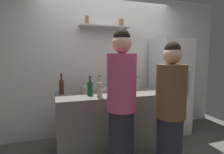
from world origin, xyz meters
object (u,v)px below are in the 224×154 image
at_px(refrigerator, 170,86).
at_px(wine_bottle_dark_glass, 130,86).
at_px(wine_bottle_green_glass, 90,88).
at_px(wine_bottle_amber_glass, 62,86).
at_px(water_bottle_plastic, 138,84).
at_px(baking_pan, 108,90).
at_px(person_brown_jacket, 170,114).
at_px(utensil_holder, 84,89).
at_px(person_pink_top, 121,106).
at_px(wine_bottle_pale_glass, 100,89).

height_order(refrigerator, wine_bottle_dark_glass, refrigerator).
distance_m(refrigerator, wine_bottle_green_glass, 1.68).
xyz_separation_m(wine_bottle_green_glass, wine_bottle_amber_glass, (-0.39, 0.21, 0.01)).
distance_m(wine_bottle_amber_glass, water_bottle_plastic, 1.28).
distance_m(baking_pan, wine_bottle_dark_glass, 0.44).
bearing_deg(person_brown_jacket, utensil_holder, -56.24).
relative_size(wine_bottle_dark_glass, wine_bottle_green_glass, 1.19).
xyz_separation_m(utensil_holder, water_bottle_plastic, (0.95, 0.06, 0.04)).
distance_m(refrigerator, baking_pan, 1.32).
distance_m(utensil_holder, wine_bottle_amber_glass, 0.33).
xyz_separation_m(baking_pan, person_pink_top, (-0.08, -0.83, -0.04)).
height_order(wine_bottle_amber_glass, person_pink_top, person_pink_top).
bearing_deg(wine_bottle_dark_glass, wine_bottle_green_glass, 165.08).
relative_size(person_brown_jacket, person_pink_top, 0.92).
bearing_deg(utensil_holder, wine_bottle_dark_glass, -30.15).
relative_size(utensil_holder, person_pink_top, 0.12).
distance_m(wine_bottle_pale_glass, wine_bottle_dark_glass, 0.47).
height_order(baking_pan, wine_bottle_pale_glass, wine_bottle_pale_glass).
bearing_deg(wine_bottle_dark_glass, wine_bottle_amber_glass, 159.20).
bearing_deg(refrigerator, person_pink_top, -144.06).
height_order(baking_pan, person_pink_top, person_pink_top).
bearing_deg(wine_bottle_green_glass, person_pink_top, -68.23).
bearing_deg(wine_bottle_amber_glass, wine_bottle_green_glass, -28.57).
height_order(wine_bottle_green_glass, person_brown_jacket, person_brown_jacket).
xyz_separation_m(wine_bottle_pale_glass, wine_bottle_dark_glass, (0.47, 0.03, 0.01)).
relative_size(wine_bottle_dark_glass, person_brown_jacket, 0.21).
height_order(refrigerator, person_pink_top, refrigerator).
xyz_separation_m(refrigerator, baking_pan, (-1.30, -0.17, 0.03)).
xyz_separation_m(refrigerator, person_brown_jacket, (-0.86, -1.21, -0.09)).
height_order(baking_pan, wine_bottle_green_glass, wine_bottle_green_glass).
relative_size(baking_pan, wine_bottle_dark_glass, 1.02).
distance_m(refrigerator, water_bottle_plastic, 0.75).
xyz_separation_m(refrigerator, water_bottle_plastic, (-0.74, -0.10, 0.10)).
xyz_separation_m(refrigerator, person_pink_top, (-1.38, -1.00, -0.01)).
xyz_separation_m(wine_bottle_dark_glass, water_bottle_plastic, (0.33, 0.43, -0.04)).
relative_size(utensil_holder, person_brown_jacket, 0.13).
distance_m(refrigerator, wine_bottle_dark_glass, 1.20).
xyz_separation_m(utensil_holder, wine_bottle_pale_glass, (0.16, -0.39, 0.06)).
bearing_deg(person_brown_jacket, wine_bottle_dark_glass, -78.18).
height_order(wine_bottle_amber_glass, person_brown_jacket, person_brown_jacket).
height_order(wine_bottle_dark_glass, wine_bottle_amber_glass, wine_bottle_dark_glass).
xyz_separation_m(wine_bottle_amber_glass, water_bottle_plastic, (1.28, 0.06, -0.02)).
relative_size(refrigerator, wine_bottle_amber_glass, 5.68).
xyz_separation_m(wine_bottle_pale_glass, wine_bottle_green_glass, (-0.10, 0.18, -0.01)).
distance_m(utensil_holder, person_pink_top, 0.89).
relative_size(refrigerator, utensil_holder, 8.72).
bearing_deg(person_brown_jacket, wine_bottle_amber_glass, -46.68).
distance_m(water_bottle_plastic, person_pink_top, 1.11).
xyz_separation_m(wine_bottle_pale_glass, person_brown_jacket, (0.67, -0.66, -0.21)).
relative_size(wine_bottle_pale_glass, person_pink_top, 0.17).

